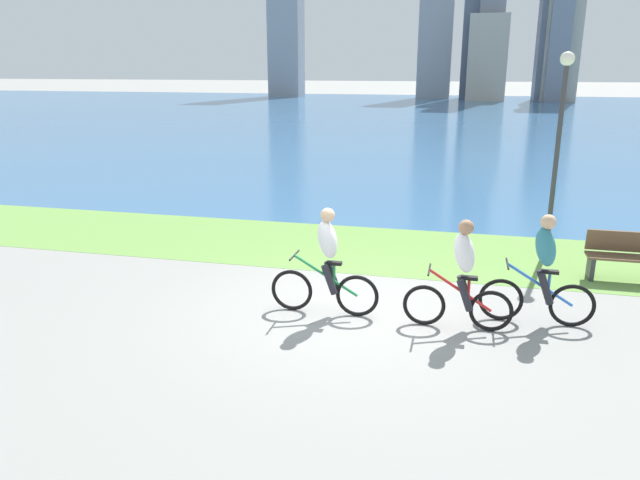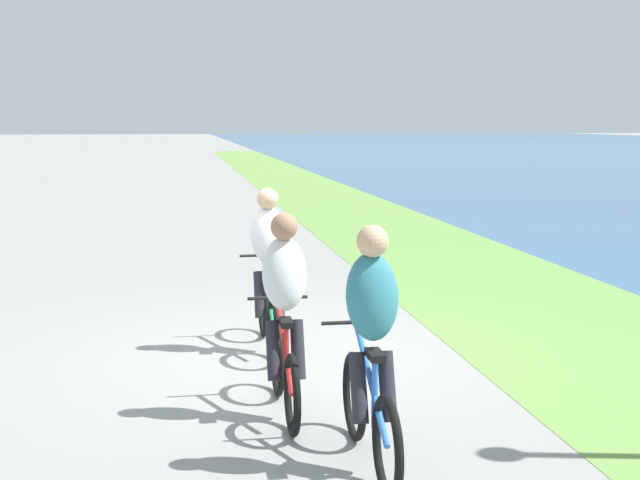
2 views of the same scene
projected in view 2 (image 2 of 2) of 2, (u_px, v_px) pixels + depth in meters
ground_plane at (287, 355)px, 8.79m from camera, size 300.00×300.00×0.00m
grass_strip_bayside at (600, 340)px, 9.37m from camera, size 120.00×3.43×0.01m
cyclist_lead at (268, 271)px, 8.90m from camera, size 1.74×0.52×1.72m
cyclist_trailing at (284, 316)px, 6.88m from camera, size 1.61×0.52×1.68m
cyclist_distant_rear at (371, 350)px, 5.82m from camera, size 1.70×0.52×1.71m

